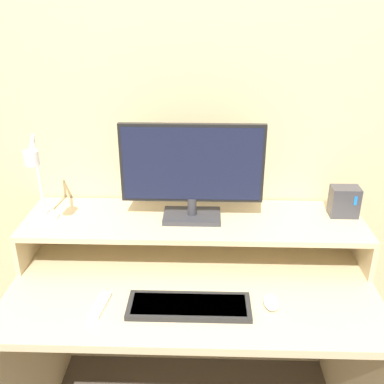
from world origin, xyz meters
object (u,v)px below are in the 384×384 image
at_px(router_dock, 344,201).
at_px(keyboard, 189,306).
at_px(remote_control, 100,306).
at_px(mouse, 271,302).
at_px(monitor, 192,170).
at_px(desk_lamp, 39,185).

xyz_separation_m(router_dock, keyboard, (-0.62, -0.40, -0.22)).
distance_m(router_dock, remote_control, 1.04).
bearing_deg(remote_control, mouse, 2.61).
bearing_deg(monitor, remote_control, -130.70).
bearing_deg(desk_lamp, monitor, 9.52).
distance_m(desk_lamp, router_dock, 1.20).
relative_size(desk_lamp, keyboard, 0.83).
height_order(monitor, mouse, monitor).
xyz_separation_m(monitor, remote_control, (-0.31, -0.36, -0.37)).
relative_size(router_dock, remote_control, 0.85).
distance_m(monitor, desk_lamp, 0.58).
bearing_deg(mouse, router_dock, 49.03).
height_order(desk_lamp, mouse, desk_lamp).
bearing_deg(desk_lamp, remote_control, -45.58).
xyz_separation_m(keyboard, mouse, (0.29, 0.02, 0.01)).
xyz_separation_m(keyboard, remote_control, (-0.31, -0.01, -0.00)).
relative_size(router_dock, mouse, 1.39).
distance_m(monitor, keyboard, 0.51).
xyz_separation_m(router_dock, mouse, (-0.33, -0.38, -0.22)).
bearing_deg(remote_control, keyboard, 1.02).
relative_size(monitor, mouse, 6.25).
xyz_separation_m(desk_lamp, router_dock, (1.19, 0.14, -0.12)).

